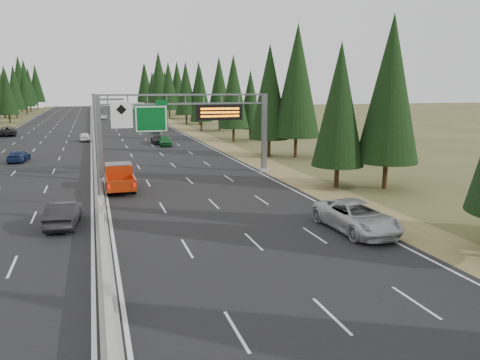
# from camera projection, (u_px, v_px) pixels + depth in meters

# --- Properties ---
(road) EXTENTS (32.00, 260.00, 0.08)m
(road) POSITION_uv_depth(u_px,v_px,m) (94.00, 134.00, 84.95)
(road) COLOR black
(road) RESTS_ON ground
(shoulder_right) EXTENTS (3.60, 260.00, 0.06)m
(shoulder_right) POSITION_uv_depth(u_px,v_px,m) (191.00, 131.00, 90.18)
(shoulder_right) COLOR olive
(shoulder_right) RESTS_ON ground
(median_barrier) EXTENTS (0.70, 260.00, 0.85)m
(median_barrier) POSITION_uv_depth(u_px,v_px,m) (94.00, 132.00, 84.87)
(median_barrier) COLOR gray
(median_barrier) RESTS_ON road
(sign_gantry) EXTENTS (16.75, 0.98, 7.80)m
(sign_gantry) POSITION_uv_depth(u_px,v_px,m) (193.00, 122.00, 44.33)
(sign_gantry) COLOR slate
(sign_gantry) RESTS_ON road
(hov_sign_pole) EXTENTS (2.80, 0.50, 8.00)m
(hov_sign_pole) POSITION_uv_depth(u_px,v_px,m) (105.00, 142.00, 32.72)
(hov_sign_pole) COLOR slate
(hov_sign_pole) RESTS_ON road
(tree_row_right) EXTENTS (12.12, 239.49, 18.77)m
(tree_row_right) POSITION_uv_depth(u_px,v_px,m) (211.00, 86.00, 89.25)
(tree_row_right) COLOR black
(tree_row_right) RESTS_ON ground
(silver_minivan) EXTENTS (3.22, 6.48, 1.77)m
(silver_minivan) POSITION_uv_depth(u_px,v_px,m) (356.00, 216.00, 27.79)
(silver_minivan) COLOR #B8B9BE
(silver_minivan) RESTS_ON road
(red_pickup) EXTENTS (2.26, 6.32, 2.06)m
(red_pickup) POSITION_uv_depth(u_px,v_px,m) (119.00, 175.00, 39.38)
(red_pickup) COLOR black
(red_pickup) RESTS_ON road
(car_ahead_green) EXTENTS (1.78, 4.31, 1.46)m
(car_ahead_green) POSITION_uv_depth(u_px,v_px,m) (165.00, 141.00, 67.90)
(car_ahead_green) COLOR #155C27
(car_ahead_green) RESTS_ON road
(car_ahead_dkred) EXTENTS (1.80, 4.25, 1.37)m
(car_ahead_dkred) POSITION_uv_depth(u_px,v_px,m) (155.00, 129.00, 87.75)
(car_ahead_dkred) COLOR #59160C
(car_ahead_dkred) RESTS_ON road
(car_ahead_dkgrey) EXTENTS (1.90, 4.42, 1.27)m
(car_ahead_dkgrey) POSITION_uv_depth(u_px,v_px,m) (157.00, 139.00, 70.79)
(car_ahead_dkgrey) COLOR black
(car_ahead_dkgrey) RESTS_ON road
(car_ahead_white) EXTENTS (2.49, 4.80, 1.29)m
(car_ahead_white) POSITION_uv_depth(u_px,v_px,m) (102.00, 117.00, 123.38)
(car_ahead_white) COLOR white
(car_ahead_white) RESTS_ON road
(car_ahead_far) EXTENTS (1.63, 3.96, 1.34)m
(car_ahead_far) POSITION_uv_depth(u_px,v_px,m) (98.00, 112.00, 147.87)
(car_ahead_far) COLOR black
(car_ahead_far) RESTS_ON road
(car_onc_near) EXTENTS (2.10, 4.84, 1.55)m
(car_onc_near) POSITION_uv_depth(u_px,v_px,m) (63.00, 214.00, 28.78)
(car_onc_near) COLOR black
(car_onc_near) RESTS_ON road
(car_onc_blue) EXTENTS (2.29, 4.69, 1.31)m
(car_onc_blue) POSITION_uv_depth(u_px,v_px,m) (18.00, 156.00, 53.62)
(car_onc_blue) COLOR navy
(car_onc_blue) RESTS_ON road
(car_onc_white) EXTENTS (1.65, 4.06, 1.38)m
(car_onc_white) POSITION_uv_depth(u_px,v_px,m) (85.00, 137.00, 73.83)
(car_onc_white) COLOR white
(car_onc_white) RESTS_ON road
(car_onc_far) EXTENTS (3.33, 6.20, 1.65)m
(car_onc_far) POSITION_uv_depth(u_px,v_px,m) (7.00, 131.00, 81.75)
(car_onc_far) COLOR black
(car_onc_far) RESTS_ON road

